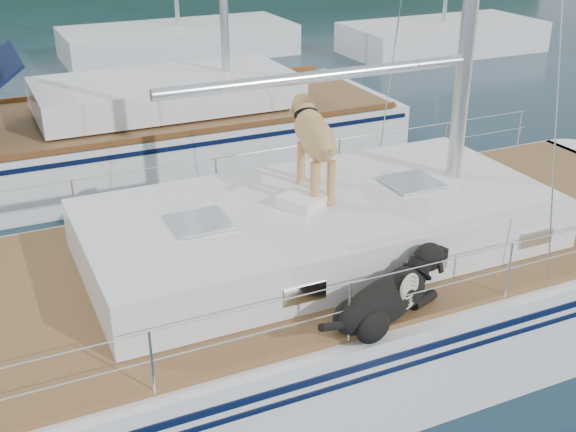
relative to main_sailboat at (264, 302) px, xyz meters
name	(u,v)px	position (x,y,z in m)	size (l,w,h in m)	color
ground	(256,354)	(-0.10, 0.01, -0.68)	(120.00, 120.00, 0.00)	black
main_sailboat	(264,302)	(0.00, 0.00, 0.00)	(12.00, 4.01, 14.01)	white
neighbor_sailboat	(113,141)	(-0.27, 6.54, -0.06)	(11.00, 3.50, 13.30)	white
bg_boat_center	(179,42)	(3.90, 16.01, -0.23)	(7.20, 3.00, 11.65)	white
bg_boat_east	(442,38)	(11.90, 13.01, -0.23)	(6.40, 3.00, 11.65)	white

